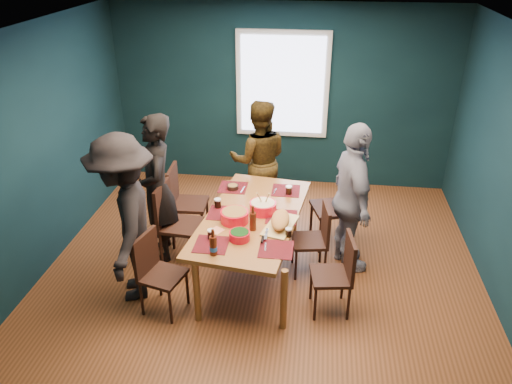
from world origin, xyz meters
TOP-DOWN VIEW (x-y plane):
  - room at (0.00, 0.27)m, footprint 5.01×5.01m
  - dining_table at (-0.11, 0.04)m, footprint 1.22×2.07m
  - chair_left_far at (-1.10, 0.69)m, footprint 0.45×0.45m
  - chair_left_mid at (-1.07, 0.17)m, footprint 0.48×0.48m
  - chair_left_near at (-1.00, -0.72)m, footprint 0.48×0.48m
  - chair_right_far at (0.87, 0.79)m, footprint 0.58×0.58m
  - chair_right_mid at (0.61, 0.13)m, footprint 0.44×0.44m
  - chair_right_near at (0.85, -0.51)m, footprint 0.45×0.45m
  - person_far_left at (-1.24, 0.24)m, footprint 0.62×0.75m
  - person_back at (-0.20, 1.37)m, footprint 0.88×0.73m
  - person_right at (0.97, 0.29)m, footprint 0.67×1.11m
  - person_near_left at (-1.34, -0.51)m, footprint 0.97×1.32m
  - bowl_salad at (-0.28, -0.12)m, footprint 0.30×0.30m
  - bowl_dumpling at (-0.00, 0.12)m, footprint 0.30×0.30m
  - bowl_herbs at (-0.17, -0.46)m, footprint 0.21×0.21m
  - cutting_board at (0.21, -0.16)m, footprint 0.39×0.67m
  - small_bowl at (-0.43, 0.63)m, footprint 0.14×0.14m
  - beer_bottle_a at (-0.38, -0.76)m, footprint 0.08×0.08m
  - beer_bottle_b at (-0.07, -0.26)m, footprint 0.07×0.07m
  - cola_glass_a at (-0.46, -0.49)m, footprint 0.08×0.08m
  - cola_glass_b at (0.31, -0.34)m, footprint 0.07×0.07m
  - cola_glass_c at (0.25, 0.59)m, footprint 0.08×0.08m
  - cola_glass_d at (-0.52, 0.16)m, footprint 0.08×0.08m
  - napkin_a at (0.20, 0.06)m, footprint 0.17×0.17m
  - napkin_b at (-0.44, -0.32)m, footprint 0.17×0.17m
  - napkin_c at (0.28, -0.69)m, footprint 0.17×0.17m

SIDE VIEW (x-z plane):
  - chair_right_mid at x=0.61m, z-range 0.07..0.92m
  - chair_right_near at x=0.85m, z-range 0.07..0.94m
  - chair_left_near at x=-1.00m, z-range 0.07..0.95m
  - chair_left_far at x=-1.10m, z-range 0.08..1.04m
  - chair_left_mid at x=-1.07m, z-range 0.08..1.06m
  - chair_right_far at x=0.87m, z-range 0.08..1.11m
  - dining_table at x=-0.11m, z-range 0.30..1.05m
  - napkin_b at x=-0.44m, z-range 0.74..0.75m
  - napkin_a at x=0.20m, z-range 0.74..0.75m
  - napkin_c at x=0.28m, z-range 0.74..0.75m
  - small_bowl at x=-0.43m, z-range 0.75..0.80m
  - bowl_herbs at x=-0.17m, z-range 0.75..0.84m
  - cola_glass_b at x=0.31m, z-range 0.75..0.84m
  - cola_glass_a at x=-0.46m, z-range 0.75..0.86m
  - cola_glass_c at x=0.25m, z-range 0.75..0.86m
  - cola_glass_d at x=-0.52m, z-range 0.75..0.86m
  - cutting_board at x=0.21m, z-range 0.74..0.88m
  - bowl_salad at x=-0.28m, z-range 0.75..0.87m
  - bowl_dumpling at x=0.00m, z-range 0.67..0.95m
  - person_back at x=-0.20m, z-range 0.00..1.64m
  - beer_bottle_a at x=-0.38m, z-range 0.71..0.99m
  - beer_bottle_b at x=-0.07m, z-range 0.71..0.99m
  - person_right at x=0.97m, z-range 0.00..1.77m
  - person_far_left at x=-1.24m, z-range 0.00..1.78m
  - person_near_left at x=-1.34m, z-range 0.00..1.83m
  - room at x=0.00m, z-range 0.01..2.73m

